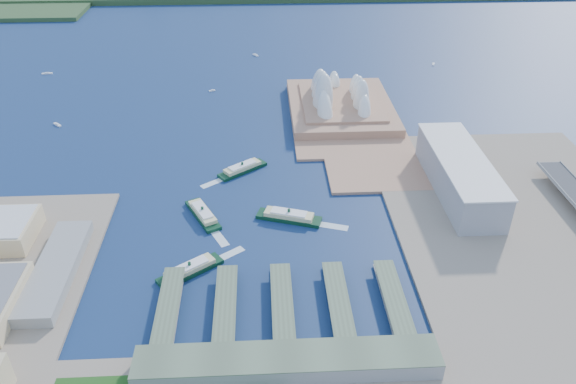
{
  "coord_description": "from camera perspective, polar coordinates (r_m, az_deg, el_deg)",
  "views": [
    {
      "loc": [
        2.17,
        -385.55,
        298.73
      ],
      "look_at": [
        25.52,
        60.14,
        18.0
      ],
      "focal_mm": 35.0,
      "sensor_mm": 36.0,
      "label": 1
    }
  ],
  "objects": [
    {
      "name": "ground",
      "position": [
        487.74,
        -2.64,
        -5.64
      ],
      "size": [
        3000.0,
        3000.0,
        0.0
      ],
      "primitive_type": "plane",
      "color": "#0E2442",
      "rests_on": "ground"
    },
    {
      "name": "east_land",
      "position": [
        507.45,
        25.93,
        -7.54
      ],
      "size": [
        240.0,
        500.0,
        3.0
      ],
      "primitive_type": "cube",
      "color": "gray",
      "rests_on": "ground"
    },
    {
      "name": "peninsula",
      "position": [
        718.45,
        5.75,
        7.56
      ],
      "size": [
        135.0,
        220.0,
        3.0
      ],
      "primitive_type": "cube",
      "color": "#A7785B",
      "rests_on": "ground"
    },
    {
      "name": "opera_house",
      "position": [
        724.34,
        5.47,
        10.42
      ],
      "size": [
        134.0,
        180.0,
        58.0
      ],
      "primitive_type": null,
      "color": "white",
      "rests_on": "peninsula"
    },
    {
      "name": "toaster_building",
      "position": [
        575.61,
        17.0,
        1.73
      ],
      "size": [
        45.0,
        155.0,
        35.0
      ],
      "primitive_type": "cube",
      "color": "gray",
      "rests_on": "east_land"
    },
    {
      "name": "ferry_wharves",
      "position": [
        427.86,
        -0.61,
        -11.25
      ],
      "size": [
        184.0,
        90.0,
        9.3
      ],
      "primitive_type": null,
      "color": "#51614A",
      "rests_on": "ground"
    },
    {
      "name": "terminal_building",
      "position": [
        383.25,
        -0.05,
        -16.94
      ],
      "size": [
        200.0,
        28.0,
        12.0
      ],
      "primitive_type": "cube",
      "color": "gray",
      "rests_on": "south_land"
    },
    {
      "name": "ferry_a",
      "position": [
        528.14,
        -8.67,
        -2.0
      ],
      "size": [
        37.89,
        56.78,
        10.64
      ],
      "primitive_type": null,
      "rotation": [
        0.0,
        0.0,
        0.46
      ],
      "color": "#0C331C",
      "rests_on": "ground"
    },
    {
      "name": "ferry_b",
      "position": [
        596.3,
        -4.66,
        2.57
      ],
      "size": [
        52.94,
        44.8,
        10.52
      ],
      "primitive_type": null,
      "rotation": [
        0.0,
        0.0,
        -0.92
      ],
      "color": "#0C331C",
      "rests_on": "ground"
    },
    {
      "name": "ferry_c",
      "position": [
        464.78,
        -9.94,
        -7.56
      ],
      "size": [
        53.95,
        44.46,
        10.63
      ],
      "primitive_type": null,
      "rotation": [
        0.0,
        0.0,
        2.2
      ],
      "color": "#0C331C",
      "rests_on": "ground"
    },
    {
      "name": "ferry_d",
      "position": [
        518.03,
        0.09,
        -2.28
      ],
      "size": [
        61.92,
        33.32,
        11.37
      ],
      "primitive_type": null,
      "rotation": [
        0.0,
        0.0,
        1.25
      ],
      "color": "#0C331C",
      "rests_on": "ground"
    },
    {
      "name": "boat_a",
      "position": [
        752.29,
        -22.39,
        6.37
      ],
      "size": [
        12.18,
        12.03,
        2.64
      ],
      "primitive_type": null,
      "rotation": [
        0.0,
        0.0,
        0.8
      ],
      "color": "white",
      "rests_on": "ground"
    },
    {
      "name": "boat_b",
      "position": [
        805.12,
        -7.72,
        10.19
      ],
      "size": [
        9.1,
        5.93,
        2.32
      ],
      "primitive_type": null,
      "rotation": [
        0.0,
        0.0,
        1.94
      ],
      "color": "white",
      "rests_on": "ground"
    },
    {
      "name": "boat_c",
      "position": [
        928.64,
        14.55,
        12.48
      ],
      "size": [
        6.89,
        11.48,
        2.49
      ],
      "primitive_type": null,
      "rotation": [
        0.0,
        0.0,
        2.78
      ],
      "color": "white",
      "rests_on": "ground"
    },
    {
      "name": "boat_d",
      "position": [
        934.87,
        -23.29,
        11.03
      ],
      "size": [
        15.65,
        4.96,
        2.6
      ],
      "primitive_type": null,
      "rotation": [
        0.0,
        0.0,
        1.68
      ],
      "color": "white",
      "rests_on": "ground"
    },
    {
      "name": "boat_e",
      "position": [
        942.7,
        -3.3,
        13.73
      ],
      "size": [
        9.84,
        11.45,
        2.83
      ],
      "primitive_type": null,
      "rotation": [
        0.0,
        0.0,
        0.64
      ],
      "color": "white",
      "rests_on": "ground"
    }
  ]
}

